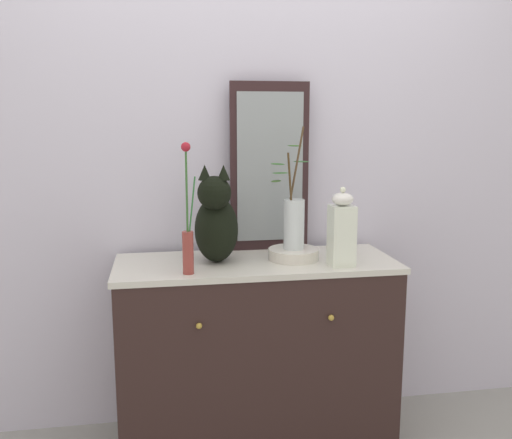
{
  "coord_description": "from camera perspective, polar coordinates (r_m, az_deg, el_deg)",
  "views": [
    {
      "loc": [
        -0.39,
        -2.28,
        1.44
      ],
      "look_at": [
        0.0,
        0.0,
        1.02
      ],
      "focal_mm": 39.1,
      "sensor_mm": 36.0,
      "label": 1
    }
  ],
  "objects": [
    {
      "name": "candle_pillar",
      "position": [
        2.5,
        9.71,
        -2.64
      ],
      "size": [
        0.04,
        0.04,
        0.11
      ],
      "color": "silver",
      "rests_on": "sideboard"
    },
    {
      "name": "jar_lidded_porcelain",
      "position": [
        2.32,
        8.77,
        -1.08
      ],
      "size": [
        0.1,
        0.1,
        0.33
      ],
      "color": "white",
      "rests_on": "sideboard"
    },
    {
      "name": "sideboard",
      "position": [
        2.53,
        0.0,
        -13.52
      ],
      "size": [
        1.2,
        0.49,
        0.84
      ],
      "color": "#31201E",
      "rests_on": "ground_plane"
    },
    {
      "name": "wall_back",
      "position": [
        2.63,
        -1.15,
        7.13
      ],
      "size": [
        4.4,
        0.08,
        2.6
      ],
      "primitive_type": "cube",
      "color": "silver",
      "rests_on": "ground_plane"
    },
    {
      "name": "cat_sitting",
      "position": [
        2.34,
        -4.11,
        -0.24
      ],
      "size": [
        0.23,
        0.39,
        0.42
      ],
      "color": "black",
      "rests_on": "sideboard"
    },
    {
      "name": "mirror_leaning",
      "position": [
        2.55,
        1.4,
        5.38
      ],
      "size": [
        0.36,
        0.03,
        0.77
      ],
      "color": "#2E1B1D",
      "rests_on": "sideboard"
    },
    {
      "name": "vase_glass_clear",
      "position": [
        2.39,
        3.87,
        -0.1
      ],
      "size": [
        0.19,
        0.15,
        0.52
      ],
      "color": "silver",
      "rests_on": "bowl_porcelain"
    },
    {
      "name": "bowl_porcelain",
      "position": [
        2.42,
        3.87,
        -3.54
      ],
      "size": [
        0.22,
        0.22,
        0.05
      ],
      "primitive_type": "cylinder",
      "color": "silver",
      "rests_on": "sideboard"
    },
    {
      "name": "vase_slim_green",
      "position": [
        2.18,
        -6.99,
        -1.76
      ],
      "size": [
        0.06,
        0.04,
        0.51
      ],
      "color": "brown",
      "rests_on": "sideboard"
    }
  ]
}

